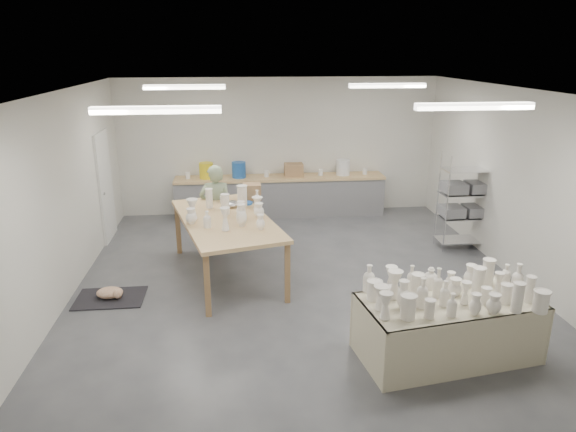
{
  "coord_description": "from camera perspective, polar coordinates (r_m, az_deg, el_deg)",
  "views": [
    {
      "loc": [
        -0.96,
        -7.26,
        3.57
      ],
      "look_at": [
        -0.16,
        0.42,
        1.05
      ],
      "focal_mm": 32.0,
      "sensor_mm": 36.0,
      "label": 1
    }
  ],
  "objects": [
    {
      "name": "potter",
      "position": [
        9.4,
        -7.98,
        0.84
      ],
      "size": [
        0.59,
        0.39,
        1.62
      ],
      "primitive_type": "imported",
      "rotation": [
        0.0,
        0.0,
        3.14
      ],
      "color": "gray",
      "rests_on": "ground"
    },
    {
      "name": "rug",
      "position": [
        8.24,
        -19.13,
        -8.61
      ],
      "size": [
        1.0,
        0.7,
        0.02
      ],
      "primitive_type": "cube",
      "color": "black",
      "rests_on": "ground"
    },
    {
      "name": "drying_table",
      "position": [
        6.58,
        17.19,
        -11.33
      ],
      "size": [
        2.23,
        1.31,
        1.12
      ],
      "rotation": [
        0.0,
        0.0,
        0.15
      ],
      "color": "olive",
      "rests_on": "ground"
    },
    {
      "name": "work_table",
      "position": [
        8.36,
        -6.57,
        -0.01
      ],
      "size": [
        1.94,
        2.89,
        1.35
      ],
      "rotation": [
        0.0,
        0.0,
        0.26
      ],
      "color": "tan",
      "rests_on": "ground"
    },
    {
      "name": "back_counter",
      "position": [
        11.4,
        -0.92,
        2.4
      ],
      "size": [
        4.6,
        0.6,
        1.24
      ],
      "color": "tan",
      "rests_on": "ground"
    },
    {
      "name": "cat",
      "position": [
        8.18,
        -19.09,
        -8.05
      ],
      "size": [
        0.42,
        0.32,
        0.17
      ],
      "rotation": [
        0.0,
        0.0,
        -0.13
      ],
      "color": "white",
      "rests_on": "rug"
    },
    {
      "name": "red_stool",
      "position": [
        9.81,
        -7.81,
        -1.44
      ],
      "size": [
        0.49,
        0.49,
        0.35
      ],
      "rotation": [
        0.0,
        0.0,
        0.37
      ],
      "color": "red",
      "rests_on": "ground"
    },
    {
      "name": "room",
      "position": [
        7.55,
        0.7,
        6.5
      ],
      "size": [
        8.0,
        8.02,
        3.0
      ],
      "color": "#424449",
      "rests_on": "ground"
    },
    {
      "name": "wire_shelf",
      "position": [
        9.97,
        19.01,
        1.64
      ],
      "size": [
        0.88,
        0.48,
        1.8
      ],
      "color": "silver",
      "rests_on": "ground"
    }
  ]
}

